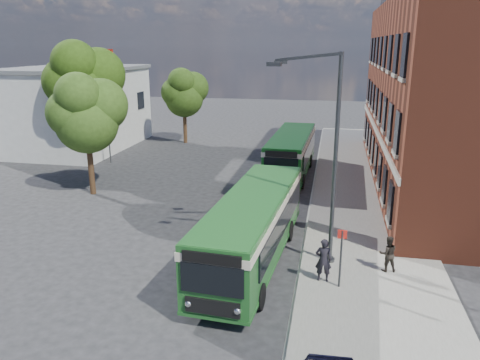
# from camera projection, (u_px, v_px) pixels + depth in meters

# --- Properties ---
(ground) EXTENTS (120.00, 120.00, 0.00)m
(ground) POSITION_uv_depth(u_px,v_px,m) (224.00, 237.00, 23.35)
(ground) COLOR #252527
(ground) RESTS_ON ground
(pavement) EXTENTS (6.00, 48.00, 0.15)m
(pavement) POSITION_uv_depth(u_px,v_px,m) (361.00, 195.00, 29.54)
(pavement) COLOR gray
(pavement) RESTS_ON ground
(kerb_line) EXTENTS (0.12, 48.00, 0.01)m
(kerb_line) POSITION_uv_depth(u_px,v_px,m) (312.00, 193.00, 30.14)
(kerb_line) COLOR beige
(kerb_line) RESTS_ON ground
(brick_office) EXTENTS (12.10, 26.00, 14.20)m
(brick_office) POSITION_uv_depth(u_px,v_px,m) (477.00, 81.00, 30.06)
(brick_office) COLOR maroon
(brick_office) RESTS_ON ground
(white_building) EXTENTS (9.40, 13.40, 7.30)m
(white_building) POSITION_uv_depth(u_px,v_px,m) (77.00, 108.00, 42.66)
(white_building) COLOR beige
(white_building) RESTS_ON ground
(flagpole) EXTENTS (0.95, 0.10, 9.00)m
(flagpole) POSITION_uv_depth(u_px,v_px,m) (107.00, 102.00, 36.55)
(flagpole) COLOR #333538
(flagpole) RESTS_ON ground
(street_lamp) EXTENTS (2.96, 2.38, 9.00)m
(street_lamp) POSITION_uv_depth(u_px,v_px,m) (326.00, 157.00, 19.22)
(street_lamp) COLOR #333538
(street_lamp) RESTS_ON ground
(bus_stop_sign) EXTENTS (0.35, 0.08, 2.52)m
(bus_stop_sign) POSITION_uv_depth(u_px,v_px,m) (341.00, 255.00, 17.92)
(bus_stop_sign) COLOR #333538
(bus_stop_sign) RESTS_ON ground
(bus_front) EXTENTS (3.33, 11.34, 3.02)m
(bus_front) POSITION_uv_depth(u_px,v_px,m) (253.00, 223.00, 20.25)
(bus_front) COLOR #205C22
(bus_front) RESTS_ON ground
(bus_rear) EXTENTS (2.93, 10.68, 3.02)m
(bus_rear) POSITION_uv_depth(u_px,v_px,m) (291.00, 150.00, 34.05)
(bus_rear) COLOR #16631E
(bus_rear) RESTS_ON ground
(pedestrian_a) EXTENTS (0.69, 0.48, 1.80)m
(pedestrian_a) POSITION_uv_depth(u_px,v_px,m) (323.00, 260.00, 18.51)
(pedestrian_a) COLOR black
(pedestrian_a) RESTS_ON pavement
(pedestrian_b) EXTENTS (0.84, 0.71, 1.55)m
(pedestrian_b) POSITION_uv_depth(u_px,v_px,m) (388.00, 254.00, 19.37)
(pedestrian_b) COLOR black
(pedestrian_b) RESTS_ON pavement
(tree_left) EXTENTS (4.57, 4.35, 7.72)m
(tree_left) POSITION_uv_depth(u_px,v_px,m) (86.00, 113.00, 28.59)
(tree_left) COLOR #3A2215
(tree_left) RESTS_ON ground
(tree_mid) EXTENTS (5.69, 5.41, 9.62)m
(tree_mid) POSITION_uv_depth(u_px,v_px,m) (83.00, 82.00, 35.26)
(tree_mid) COLOR #3A2215
(tree_mid) RESTS_ON ground
(tree_right) EXTENTS (4.25, 4.05, 7.18)m
(tree_right) POSITION_uv_depth(u_px,v_px,m) (184.00, 92.00, 44.20)
(tree_right) COLOR #3A2215
(tree_right) RESTS_ON ground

